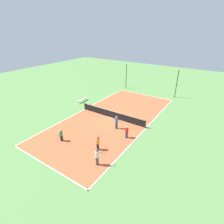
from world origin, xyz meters
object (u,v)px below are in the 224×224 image
player_near_blue (117,121)px  bench (82,99)px  player_center_orange (98,142)px  tennis_ball_midcourt (151,110)px  fence_post_back_right (177,84)px  tennis_net (112,114)px  tennis_ball_left_sideline (128,133)px  player_far_white (97,156)px  tennis_ball_far_baseline (107,110)px  tennis_ball_right_alley (115,157)px  fence_post_back_left (126,76)px  player_coach_red (127,131)px  player_far_green (61,135)px

player_near_blue → bench: bearing=-65.5°
player_center_orange → tennis_ball_midcourt: bearing=-26.3°
player_near_blue → fence_post_back_right: fence_post_back_right is taller
tennis_net → player_near_blue: player_near_blue is taller
tennis_ball_left_sideline → player_far_white: bearing=-88.5°
player_center_orange → tennis_ball_far_baseline: bearing=6.9°
bench → fence_post_back_right: size_ratio=0.41×
player_center_orange → tennis_ball_far_baseline: (-4.47, 8.14, -0.83)m
tennis_net → tennis_ball_right_alley: (4.73, -6.72, -0.52)m
tennis_ball_far_baseline → fence_post_back_left: size_ratio=0.01×
fence_post_back_right → player_center_orange: bearing=-96.9°
player_center_orange → fence_post_back_right: (2.36, 19.37, 1.52)m
player_far_white → fence_post_back_right: bearing=51.8°
player_coach_red → player_center_orange: player_center_orange is taller
player_far_green → player_coach_red: bearing=105.0°
tennis_net → player_far_green: size_ratio=7.03×
tennis_ball_far_baseline → fence_post_back_right: bearing=58.7°
bench → tennis_ball_left_sideline: 12.07m
player_far_white → tennis_ball_right_alley: size_ratio=25.93×
bench → tennis_ball_right_alley: bench is taller
player_coach_red → player_far_white: (-0.09, -5.23, 0.21)m
tennis_ball_far_baseline → tennis_ball_midcourt: same height
tennis_ball_right_alley → fence_post_back_left: bearing=116.5°
player_far_green → player_near_blue: size_ratio=0.82×
bench → player_center_orange: 13.35m
player_near_blue → tennis_ball_left_sideline: bearing=129.9°
tennis_ball_midcourt → fence_post_back_right: bearing=79.2°
tennis_ball_right_alley → fence_post_back_left: fence_post_back_left is taller
player_far_white → fence_post_back_right: 21.20m
tennis_net → tennis_ball_far_baseline: 2.45m
tennis_ball_far_baseline → tennis_ball_left_sideline: 6.82m
tennis_ball_far_baseline → fence_post_back_left: 11.90m
tennis_ball_right_alley → fence_post_back_right: (0.27, 19.49, 2.36)m
player_far_green → tennis_ball_left_sideline: size_ratio=20.87×
bench → player_coach_red: 12.62m
tennis_ball_far_baseline → player_far_white: bearing=-59.8°
player_far_green → player_center_orange: player_center_orange is taller
player_coach_red → fence_post_back_right: size_ratio=0.30×
tennis_net → tennis_ball_far_baseline: bearing=140.0°
tennis_net → tennis_ball_right_alley: bearing=-54.9°
player_far_green → tennis_ball_far_baseline: 9.16m
player_far_white → tennis_ball_right_alley: player_far_white is taller
player_near_blue → tennis_ball_far_baseline: (-3.85, 3.60, -0.95)m
player_coach_red → player_near_blue: 2.29m
player_center_orange → fence_post_back_right: bearing=-28.8°
tennis_ball_left_sideline → tennis_ball_far_baseline: bearing=145.4°
tennis_net → player_far_green: (-1.60, -7.59, 0.24)m
tennis_ball_left_sideline → tennis_ball_right_alley: bearing=-77.9°
fence_post_back_left → tennis_ball_far_baseline: bearing=-74.3°
tennis_ball_right_alley → tennis_ball_left_sideline: 4.49m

